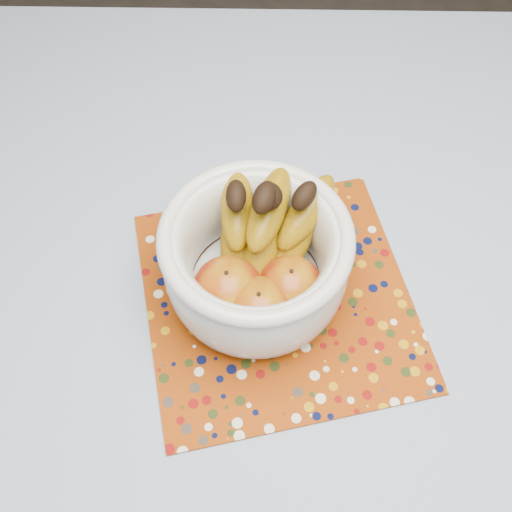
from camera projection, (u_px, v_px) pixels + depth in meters
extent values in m
plane|color=#2D2826|center=(306.00, 470.00, 1.41)|extent=(4.00, 4.00, 0.00)
cube|color=brown|center=(345.00, 342.00, 0.79)|extent=(1.20, 1.20, 0.04)
cylinder|color=brown|center=(83.00, 195.00, 1.40)|extent=(0.06, 0.06, 0.71)
cube|color=slate|center=(347.00, 334.00, 0.77)|extent=(1.32, 1.32, 0.01)
cube|color=#7F2F06|center=(278.00, 298.00, 0.79)|extent=(0.41, 0.41, 0.00)
cylinder|color=silver|center=(256.00, 289.00, 0.79)|extent=(0.12, 0.12, 0.01)
cylinder|color=silver|center=(256.00, 285.00, 0.78)|extent=(0.17, 0.17, 0.01)
torus|color=silver|center=(256.00, 237.00, 0.68)|extent=(0.23, 0.23, 0.02)
ellipsoid|color=#731304|center=(228.00, 289.00, 0.72)|extent=(0.09, 0.09, 0.08)
ellipsoid|color=#731304|center=(290.00, 287.00, 0.73)|extent=(0.08, 0.08, 0.07)
ellipsoid|color=#731304|center=(259.00, 309.00, 0.71)|extent=(0.08, 0.08, 0.07)
sphere|color=black|center=(268.00, 196.00, 0.68)|extent=(0.03, 0.03, 0.03)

